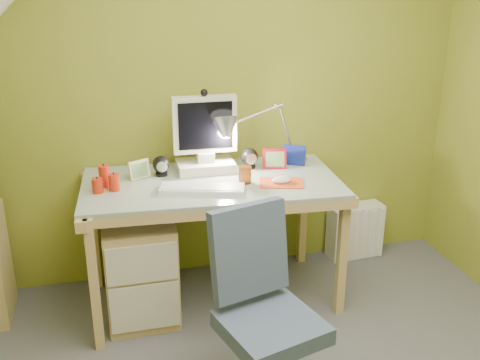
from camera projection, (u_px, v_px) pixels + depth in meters
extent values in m
cube|color=olive|center=(217.00, 95.00, 3.52)|extent=(3.20, 0.01, 2.40)
cube|color=white|center=(202.00, 189.00, 3.10)|extent=(0.49, 0.27, 0.02)
cube|color=#D84921|center=(281.00, 183.00, 3.21)|extent=(0.28, 0.23, 0.01)
ellipsoid|color=white|center=(281.00, 180.00, 3.20)|extent=(0.12, 0.08, 0.04)
cylinder|color=#964B15|center=(245.00, 175.00, 3.20)|extent=(0.08, 0.08, 0.10)
cube|color=#AC121C|center=(275.00, 159.00, 3.44)|extent=(0.15, 0.05, 0.12)
cube|color=navy|center=(294.00, 155.00, 3.50)|extent=(0.13, 0.09, 0.12)
cube|color=beige|center=(139.00, 169.00, 3.27)|extent=(0.12, 0.07, 0.11)
cube|color=silver|center=(355.00, 231.00, 4.00)|extent=(0.40, 0.19, 0.38)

